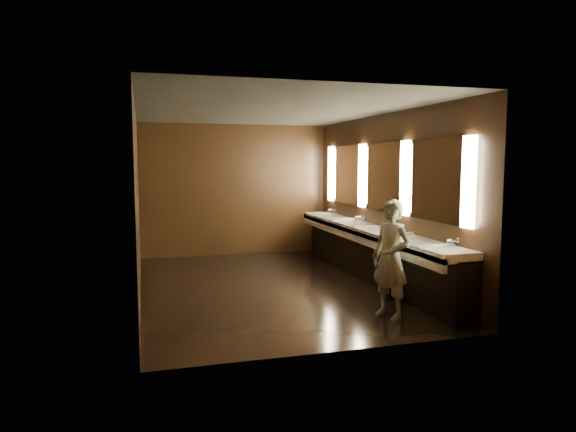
# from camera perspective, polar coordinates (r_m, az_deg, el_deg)

# --- Properties ---
(floor) EXTENTS (6.00, 6.00, 0.00)m
(floor) POSITION_cam_1_polar(r_m,az_deg,el_deg) (8.38, -2.14, -7.78)
(floor) COLOR black
(floor) RESTS_ON ground
(ceiling) EXTENTS (4.00, 6.00, 0.02)m
(ceiling) POSITION_cam_1_polar(r_m,az_deg,el_deg) (8.18, -2.21, 11.64)
(ceiling) COLOR #2D2D2B
(ceiling) RESTS_ON wall_back
(wall_back) EXTENTS (4.00, 0.02, 2.80)m
(wall_back) POSITION_cam_1_polar(r_m,az_deg,el_deg) (11.09, -5.88, 2.89)
(wall_back) COLOR black
(wall_back) RESTS_ON floor
(wall_front) EXTENTS (4.00, 0.02, 2.80)m
(wall_front) POSITION_cam_1_polar(r_m,az_deg,el_deg) (5.31, 5.57, -0.48)
(wall_front) COLOR black
(wall_front) RESTS_ON floor
(wall_left) EXTENTS (0.02, 6.00, 2.80)m
(wall_left) POSITION_cam_1_polar(r_m,az_deg,el_deg) (7.93, -16.36, 1.44)
(wall_left) COLOR black
(wall_left) RESTS_ON floor
(wall_right) EXTENTS (0.02, 6.00, 2.80)m
(wall_right) POSITION_cam_1_polar(r_m,az_deg,el_deg) (8.85, 10.51, 2.04)
(wall_right) COLOR black
(wall_right) RESTS_ON floor
(sink_counter) EXTENTS (0.55, 5.40, 1.01)m
(sink_counter) POSITION_cam_1_polar(r_m,az_deg,el_deg) (8.87, 9.20, -3.82)
(sink_counter) COLOR black
(sink_counter) RESTS_ON floor
(mirror_band) EXTENTS (0.06, 5.03, 1.15)m
(mirror_band) POSITION_cam_1_polar(r_m,az_deg,el_deg) (8.83, 10.44, 4.30)
(mirror_band) COLOR #FFEDBB
(mirror_band) RESTS_ON wall_right
(person) EXTENTS (0.56, 0.66, 1.53)m
(person) POSITION_cam_1_polar(r_m,az_deg,el_deg) (6.74, 11.36, -4.67)
(person) COLOR #7D9EBB
(person) RESTS_ON floor
(trash_bin) EXTENTS (0.40, 0.40, 0.55)m
(trash_bin) POSITION_cam_1_polar(r_m,az_deg,el_deg) (7.71, 11.69, -7.03)
(trash_bin) COLOR black
(trash_bin) RESTS_ON floor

